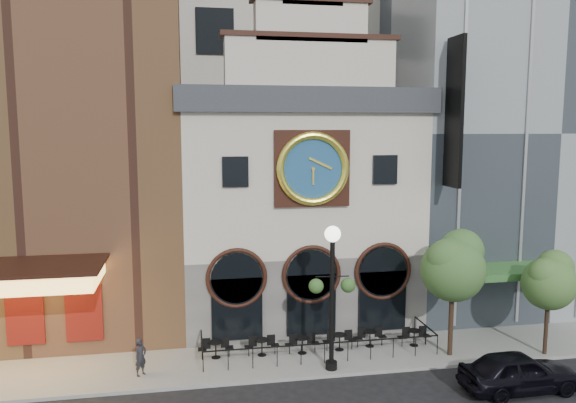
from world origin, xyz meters
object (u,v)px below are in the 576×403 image
Objects in this scene: bistro_2 at (302,344)px; bistro_1 at (262,346)px; bistro_0 at (216,348)px; lamppost at (332,282)px; bistro_4 at (370,337)px; tree_left at (454,264)px; bistro_3 at (340,340)px; car_right at (519,372)px; bistro_5 at (414,336)px; pedestrian at (141,357)px; tree_right at (549,279)px.

bistro_1 is at bearing 176.91° from bistro_2.
bistro_0 is 6.26m from lamppost.
bistro_1 is 1.00× the size of bistro_4.
bistro_3 is at bearing 164.18° from tree_left.
bistro_4 is 0.33× the size of car_right.
bistro_4 is 0.27× the size of tree_left.
bistro_2 is at bearing 120.08° from lamppost.
car_right is at bearing -63.87° from bistro_5.
bistro_1 is 0.99× the size of pedestrian.
bistro_2 is 1.00× the size of bistro_5.
pedestrian reaches higher than bistro_1.
bistro_4 is (5.18, 0.13, 0.00)m from bistro_1.
bistro_5 is 5.40m from car_right.
bistro_3 is 3.64m from bistro_5.
bistro_3 is (5.73, -0.12, 0.00)m from bistro_0.
bistro_0 is at bearing 178.55° from bistro_5.
lamppost is at bearing -35.87° from bistro_1.
bistro_5 is (3.64, -0.12, 0.00)m from bistro_3.
tree_right is (3.19, 2.90, 2.85)m from car_right.
tree_left is at bearing -9.36° from bistro_1.
lamppost is at bearing 65.42° from car_right.
lamppost is at bearing 179.40° from tree_right.
bistro_1 is at bearing 179.62° from bistro_3.
car_right is 2.98× the size of pedestrian.
tree_left is at bearing 10.56° from lamppost.
lamppost reaches higher than pedestrian.
tree_left is at bearing -15.82° from bistro_3.
bistro_2 is 1.00× the size of bistro_3.
bistro_5 is 0.25× the size of lamppost.
pedestrian is (-7.12, -1.03, 0.33)m from bistro_2.
tree_right is (11.00, -1.99, 3.04)m from bistro_2.
bistro_2 is 3.33m from bistro_4.
bistro_0 is 1.00× the size of bistro_1.
pedestrian is at bearing 178.88° from tree_left.
bistro_3 and bistro_4 have the same top height.
car_right is (6.01, -4.96, 0.20)m from bistro_3.
tree_right is (14.93, -2.18, 3.04)m from bistro_0.
bistro_4 is at bearing 1.49° from bistro_1.
bistro_1 is 1.00× the size of bistro_5.
bistro_0 is at bearing -24.64° from pedestrian.
tree_right reaches higher than pedestrian.
bistro_1 is 0.25× the size of lamppost.
pedestrian is (-14.92, 3.85, 0.14)m from car_right.
bistro_1 is 13.37m from tree_right.
lamppost is 1.09× the size of tree_left.
bistro_4 and bistro_5 have the same top height.
lamppost reaches higher than bistro_2.
bistro_1 and bistro_5 have the same top height.
bistro_5 is at bearing 26.92° from lamppost.
bistro_3 is 0.33× the size of tree_right.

